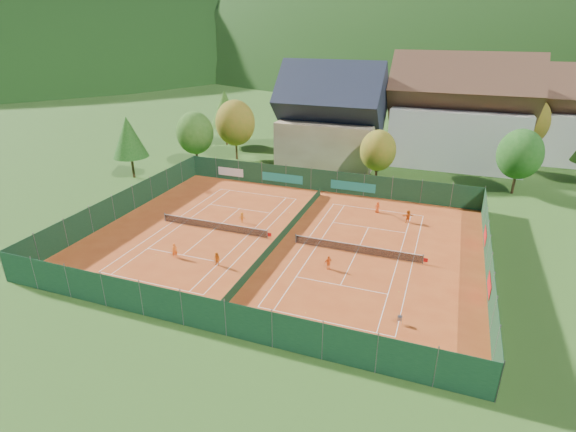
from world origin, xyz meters
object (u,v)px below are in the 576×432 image
at_px(hotel_block_b, 550,119).
at_px(player_left_mid, 217,259).
at_px(player_right_near, 328,263).
at_px(chalet, 331,121).
at_px(ball_hopper, 400,318).
at_px(player_right_far_b, 408,216).
at_px(player_right_far_a, 378,207).
at_px(player_left_near, 175,251).
at_px(player_left_far, 242,217).
at_px(hotel_block_a, 459,118).

relative_size(hotel_block_b, player_left_mid, 12.26).
relative_size(player_left_mid, player_right_near, 1.02).
distance_m(chalet, ball_hopper, 43.90).
height_order(ball_hopper, player_right_far_b, player_right_far_b).
bearing_deg(hotel_block_b, chalet, -157.01).
distance_m(player_left_mid, player_right_far_a, 21.71).
bearing_deg(player_right_near, player_left_near, 147.25).
xyz_separation_m(player_left_near, player_left_far, (2.52, 9.84, -0.13)).
bearing_deg(player_right_near, ball_hopper, -84.22).
relative_size(hotel_block_b, ball_hopper, 21.60).
bearing_deg(player_left_near, player_right_far_a, 4.05).
xyz_separation_m(hotel_block_b, player_left_near, (-38.43, -51.03, -5.88)).
relative_size(ball_hopper, player_left_mid, 0.57).
relative_size(hotel_block_a, player_left_mid, 15.32).
relative_size(player_left_near, player_left_mid, 1.05).
height_order(hotel_block_a, player_right_near, hotel_block_a).
bearing_deg(chalet, hotel_block_a, 17.53).
relative_size(player_left_near, player_right_far_b, 0.98).
bearing_deg(player_left_mid, ball_hopper, -5.97).
bearing_deg(player_right_far_b, ball_hopper, 70.90).
bearing_deg(player_right_near, hotel_block_a, 32.09).
xyz_separation_m(ball_hopper, player_right_far_a, (-5.38, 21.25, 0.13)).
relative_size(player_left_near, player_right_near, 1.07).
relative_size(chalet, player_right_near, 11.73).
relative_size(chalet, hotel_block_a, 0.75).
xyz_separation_m(chalet, ball_hopper, (16.54, -40.21, -6.07)).
relative_size(player_left_far, player_right_near, 0.88).
distance_m(hotel_block_a, player_right_near, 41.78).
distance_m(ball_hopper, player_left_far, 23.41).
bearing_deg(hotel_block_b, player_right_far_b, -117.54).
height_order(chalet, player_left_mid, chalet).
xyz_separation_m(ball_hopper, player_left_far, (-19.45, 13.02, 0.05)).
bearing_deg(player_right_far_a, player_left_mid, 64.60).
height_order(player_left_mid, player_right_far_a, player_left_mid).
distance_m(hotel_block_b, player_left_far, 54.97).
bearing_deg(chalet, player_right_far_b, -54.17).
relative_size(ball_hopper, player_left_far, 0.66).
bearing_deg(ball_hopper, player_left_near, 171.76).
distance_m(hotel_block_a, player_left_far, 40.34).
xyz_separation_m(player_left_far, player_right_far_b, (17.84, 6.52, 0.15)).
height_order(chalet, hotel_block_b, chalet).
relative_size(player_left_near, player_right_far_a, 1.08).
height_order(hotel_block_b, player_right_near, hotel_block_b).
distance_m(hotel_block_a, player_right_far_b, 27.78).
xyz_separation_m(hotel_block_a, player_left_far, (-21.91, -33.19, -6.77)).
distance_m(chalet, player_right_near, 35.79).
relative_size(player_left_far, player_right_far_b, 0.80).
distance_m(ball_hopper, player_left_near, 22.20).
height_order(hotel_block_b, player_left_far, hotel_block_b).
distance_m(hotel_block_a, ball_hopper, 46.78).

